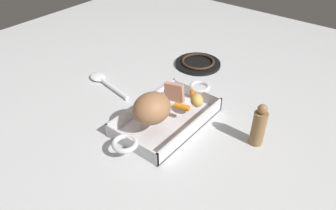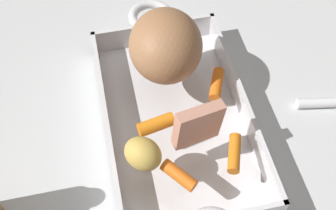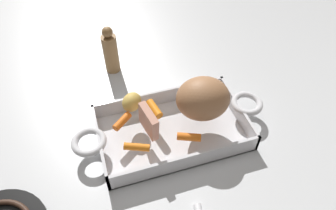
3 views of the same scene
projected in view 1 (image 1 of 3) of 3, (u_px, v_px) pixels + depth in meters
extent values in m
plane|color=silver|center=(167.00, 122.00, 1.03)|extent=(2.28, 2.28, 0.00)
cube|color=silver|center=(167.00, 121.00, 1.03)|extent=(0.34, 0.20, 0.01)
cube|color=silver|center=(192.00, 129.00, 0.97)|extent=(0.34, 0.01, 0.05)
cube|color=silver|center=(144.00, 105.00, 1.07)|extent=(0.34, 0.01, 0.05)
cube|color=silver|center=(131.00, 144.00, 0.91)|extent=(0.01, 0.20, 0.05)
cube|color=silver|center=(196.00, 94.00, 1.12)|extent=(0.01, 0.20, 0.05)
torus|color=silver|center=(125.00, 143.00, 0.89)|extent=(0.08, 0.08, 0.02)
torus|color=silver|center=(200.00, 87.00, 1.13)|extent=(0.08, 0.08, 0.02)
ellipsoid|color=#9C6A45|center=(153.00, 109.00, 0.93)|extent=(0.13, 0.12, 0.09)
cube|color=tan|center=(174.00, 92.00, 1.03)|extent=(0.03, 0.07, 0.07)
cylinder|color=orange|center=(172.00, 89.00, 1.08)|extent=(0.06, 0.03, 0.02)
cylinder|color=orange|center=(148.00, 103.00, 1.02)|extent=(0.05, 0.03, 0.02)
cylinder|color=orange|center=(192.00, 95.00, 1.06)|extent=(0.05, 0.04, 0.02)
cylinder|color=orange|center=(182.00, 107.00, 1.00)|extent=(0.03, 0.05, 0.02)
ellipsoid|color=gold|center=(197.00, 100.00, 1.01)|extent=(0.06, 0.06, 0.04)
cylinder|color=black|center=(198.00, 64.00, 1.34)|extent=(0.19, 0.19, 0.01)
torus|color=#382319|center=(198.00, 61.00, 1.33)|extent=(0.14, 0.14, 0.01)
cylinder|color=white|center=(114.00, 89.00, 1.18)|extent=(0.04, 0.17, 0.02)
ellipsoid|color=white|center=(98.00, 77.00, 1.24)|extent=(0.07, 0.08, 0.02)
cylinder|color=olive|center=(258.00, 128.00, 0.92)|extent=(0.04, 0.04, 0.11)
sphere|color=olive|center=(263.00, 109.00, 0.88)|extent=(0.03, 0.03, 0.03)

